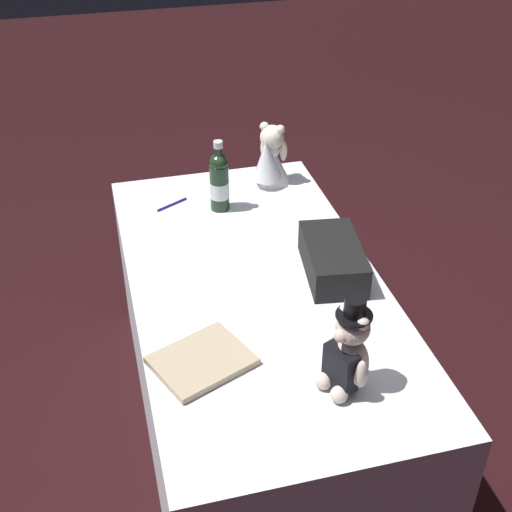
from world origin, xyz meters
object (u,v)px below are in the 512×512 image
object	(u,v)px
teddy_bear_groom	(348,354)
champagne_bottle	(219,181)
guestbook	(202,361)
signing_pen	(171,205)
teddy_bear_bride	(270,158)
gift_case_black	(333,259)

from	to	relation	value
teddy_bear_groom	champagne_bottle	bearing A→B (deg)	7.37
champagne_bottle	guestbook	distance (m)	0.86
signing_pen	teddy_bear_bride	bearing A→B (deg)	-78.39
signing_pen	guestbook	distance (m)	0.89
champagne_bottle	signing_pen	bearing A→B (deg)	70.43
champagne_bottle	signing_pen	size ratio (longest dim) A/B	2.14
signing_pen	guestbook	world-z (taller)	guestbook
teddy_bear_groom	teddy_bear_bride	bearing A→B (deg)	-5.40
teddy_bear_bride	guestbook	distance (m)	1.09
guestbook	teddy_bear_groom	bearing A→B (deg)	-139.82
champagne_bottle	signing_pen	distance (m)	0.22
gift_case_black	guestbook	distance (m)	0.60
teddy_bear_groom	gift_case_black	xyz separation A→B (m)	(0.50, -0.14, -0.06)
teddy_bear_bride	guestbook	size ratio (longest dim) A/B	0.98
teddy_bear_groom	gift_case_black	distance (m)	0.53
teddy_bear_bride	signing_pen	distance (m)	0.44
teddy_bear_groom	signing_pen	size ratio (longest dim) A/B	2.27
teddy_bear_groom	guestbook	bearing A→B (deg)	63.11
guestbook	signing_pen	bearing A→B (deg)	-25.98
champagne_bottle	gift_case_black	size ratio (longest dim) A/B	0.81
teddy_bear_bride	guestbook	world-z (taller)	teddy_bear_bride
gift_case_black	guestbook	bearing A→B (deg)	122.78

